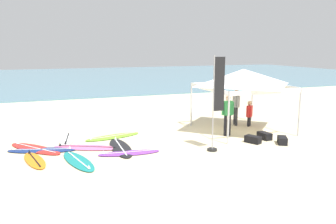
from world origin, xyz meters
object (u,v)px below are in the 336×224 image
surfboard_pink (87,147)px  surfboard_red (35,149)px  gear_bag_by_pole (282,140)px  surfboard_purple (129,153)px  person_grey (236,105)px  gear_bag_on_sand (253,139)px  canopy_tent (243,77)px  surfboard_lime (113,137)px  banner_flag (216,108)px  surfboard_black (121,148)px  person_red (249,112)px  gear_bag_near_tent (264,136)px  person_green (228,113)px  surfboard_white (67,139)px  surfboard_navy (42,150)px  surfboard_orange (35,160)px  surfboard_teal (78,161)px

surfboard_pink → surfboard_red: bearing=163.8°
surfboard_red → gear_bag_by_pole: gear_bag_by_pole is taller
surfboard_red → surfboard_purple: bearing=-29.3°
person_grey → gear_bag_on_sand: (-1.04, -2.96, -0.85)m
canopy_tent → surfboard_lime: (-5.62, 0.87, -2.35)m
canopy_tent → person_grey: (0.35, 1.06, -1.40)m
surfboard_red → gear_bag_on_sand: size_ratio=4.17×
canopy_tent → banner_flag: bearing=-138.6°
surfboard_black → gear_bag_by_pole: 6.20m
surfboard_pink → surfboard_black: 1.25m
canopy_tent → surfboard_black: bearing=-172.1°
person_grey → person_red: 0.72m
surfboard_red → gear_bag_near_tent: size_ratio=4.17×
surfboard_black → person_green: person_green is taller
person_grey → surfboard_lime: bearing=-178.2°
surfboard_lime → surfboard_white: 1.82m
surfboard_pink → gear_bag_on_sand: (6.15, -1.57, 0.10)m
surfboard_pink → surfboard_navy: bearing=171.9°
person_red → canopy_tent: bearing=-142.0°
surfboard_lime → surfboard_red: bearing=-167.3°
banner_flag → person_green: bearing=48.7°
gear_bag_by_pole → surfboard_orange: bearing=172.3°
surfboard_orange → surfboard_teal: (1.33, -0.60, -0.00)m
surfboard_purple → banner_flag: 3.46m
gear_bag_by_pole → person_red: bearing=79.7°
surfboard_lime → gear_bag_near_tent: (5.70, -2.47, 0.10)m
canopy_tent → surfboard_black: 6.20m
surfboard_pink → person_red: bearing=7.4°
surfboard_purple → gear_bag_by_pole: (5.85, -0.88, 0.10)m
surfboard_red → surfboard_teal: size_ratio=1.02×
surfboard_purple → surfboard_lime: (-0.07, 2.41, -0.00)m
surfboard_teal → person_red: bearing=16.8°
person_grey → gear_bag_on_sand: size_ratio=2.85×
surfboard_orange → person_grey: (9.00, 2.27, 0.95)m
person_grey → person_red: size_ratio=1.43×
surfboard_orange → banner_flag: (6.11, -1.04, 1.54)m
canopy_tent → surfboard_red: size_ratio=1.40×
surfboard_white → surfboard_orange: bearing=-117.9°
surfboard_navy → canopy_tent: bearing=0.7°
canopy_tent → surfboard_orange: canopy_tent is taller
person_red → banner_flag: bearing=-139.4°
surfboard_orange → person_grey: person_grey is taller
surfboard_red → person_red: size_ratio=2.08×
surfboard_navy → surfboard_teal: bearing=-57.5°
banner_flag → surfboard_black: bearing=155.3°
surfboard_navy → gear_bag_on_sand: size_ratio=4.17×
canopy_tent → gear_bag_near_tent: (0.07, -1.60, -2.25)m
canopy_tent → surfboard_black: canopy_tent is taller
surfboard_orange → person_grey: 9.33m
banner_flag → surfboard_white: bearing=145.5°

